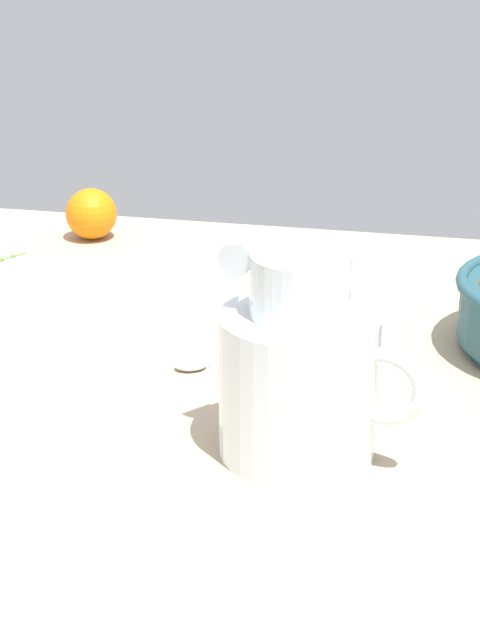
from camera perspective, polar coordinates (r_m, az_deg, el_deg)
The scene contains 5 objects.
ground_plane at distance 92.09cm, azimuth 1.20°, elevation -4.24°, with size 126.75×98.85×3.00cm, color tan.
juice_pitcher at distance 76.27cm, azimuth 3.56°, elevation -3.81°, with size 16.87×12.83×17.65cm.
loose_orange_0 at distance 133.19cm, azimuth -8.94°, elevation 6.33°, with size 7.06×7.06×7.06cm, color orange.
spoon at distance 93.29cm, azimuth -0.99°, elevation -2.55°, with size 14.01×7.22×1.00cm.
herb_sprig_0 at distance 127.12cm, azimuth -14.26°, elevation 3.57°, with size 4.03×7.61×0.97cm.
Camera 1 is at (16.49, -80.67, 39.75)cm, focal length 53.19 mm.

